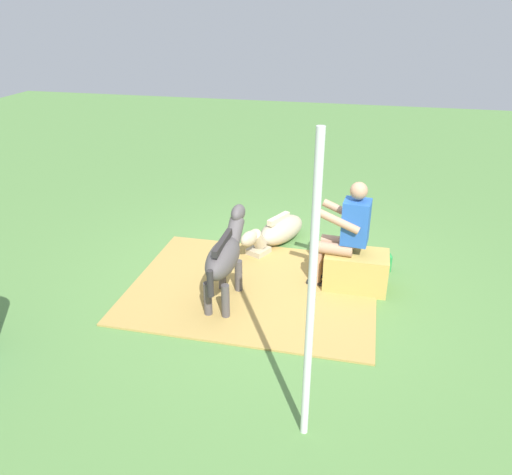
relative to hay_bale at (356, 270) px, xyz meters
name	(u,v)px	position (x,y,z in m)	size (l,w,h in m)	color
ground_plane	(273,278)	(1.01, 0.02, -0.23)	(24.00, 24.00, 0.00)	#568442
hay_patch	(253,288)	(1.19, 0.31, -0.22)	(2.91, 2.25, 0.02)	#AD8C47
hay_bale	(356,270)	(0.00, 0.00, 0.00)	(0.74, 0.46, 0.46)	tan
person_seated	(345,230)	(0.16, -0.01, 0.51)	(0.68, 0.45, 1.34)	tan
pony_standing	(225,255)	(1.44, 0.61, 0.35)	(0.32, 1.35, 0.94)	#4C4747
pony_lying	(277,231)	(1.13, -0.97, -0.04)	(0.82, 1.32, 0.42)	tan
soda_bottle	(389,262)	(-0.41, -0.50, -0.10)	(0.07, 0.07, 0.27)	#268C3F
tent_pole_left	(311,302)	(0.29, 2.37, 1.01)	(0.06, 0.06, 2.48)	silver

